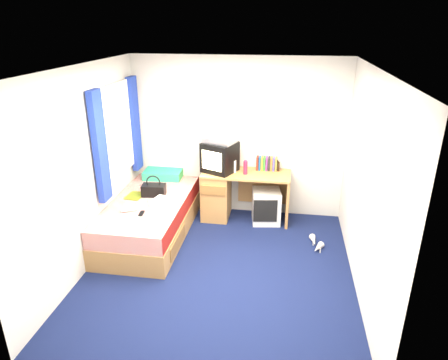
% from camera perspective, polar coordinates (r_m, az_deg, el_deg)
% --- Properties ---
extents(ground, '(3.40, 3.40, 0.00)m').
position_cam_1_polar(ground, '(5.02, -0.70, -12.69)').
color(ground, '#0C1438').
rests_on(ground, ground).
extents(room_shell, '(3.40, 3.40, 3.40)m').
position_cam_1_polar(room_shell, '(4.37, -0.79, 3.20)').
color(room_shell, white).
rests_on(room_shell, ground).
extents(bed, '(1.01, 2.00, 0.54)m').
position_cam_1_polar(bed, '(5.72, -10.49, -5.35)').
color(bed, '#B7854C').
rests_on(bed, ground).
extents(pillow, '(0.60, 0.40, 0.13)m').
position_cam_1_polar(pillow, '(6.34, -8.66, 0.87)').
color(pillow, teal).
rests_on(pillow, bed).
extents(desk, '(1.30, 0.55, 0.75)m').
position_cam_1_polar(desk, '(6.08, 0.55, -1.80)').
color(desk, '#B7854C').
rests_on(desk, ground).
extents(storage_cube, '(0.46, 0.46, 0.51)m').
position_cam_1_polar(storage_cube, '(6.04, 6.03, -3.72)').
color(storage_cube, silver).
rests_on(storage_cube, ground).
extents(crt_tv, '(0.57, 0.56, 0.44)m').
position_cam_1_polar(crt_tv, '(5.90, -0.62, 3.30)').
color(crt_tv, black).
rests_on(crt_tv, desk).
extents(vcr, '(0.51, 0.44, 0.08)m').
position_cam_1_polar(vcr, '(5.82, -0.61, 5.76)').
color(vcr, '#B3B3B5').
rests_on(vcr, crt_tv).
extents(book_row, '(0.31, 0.13, 0.20)m').
position_cam_1_polar(book_row, '(6.02, 6.12, 2.36)').
color(book_row, maroon).
rests_on(book_row, desk).
extents(picture_frame, '(0.06, 0.12, 0.14)m').
position_cam_1_polar(picture_frame, '(6.04, 7.70, 2.03)').
color(picture_frame, black).
rests_on(picture_frame, desk).
extents(pink_water_bottle, '(0.07, 0.07, 0.19)m').
position_cam_1_polar(pink_water_bottle, '(5.82, 3.08, 1.74)').
color(pink_water_bottle, red).
rests_on(pink_water_bottle, desk).
extents(aerosol_can, '(0.05, 0.05, 0.19)m').
position_cam_1_polar(aerosol_can, '(5.89, 1.51, 1.95)').
color(aerosol_can, silver).
rests_on(aerosol_can, desk).
extents(handbag, '(0.34, 0.21, 0.30)m').
position_cam_1_polar(handbag, '(5.71, -10.01, -1.37)').
color(handbag, black).
rests_on(handbag, bed).
extents(towel, '(0.35, 0.31, 0.10)m').
position_cam_1_polar(towel, '(5.37, -8.55, -3.25)').
color(towel, silver).
rests_on(towel, bed).
extents(magazine, '(0.24, 0.30, 0.01)m').
position_cam_1_polar(magazine, '(5.77, -12.61, -2.21)').
color(magazine, '#B4D517').
rests_on(magazine, bed).
extents(water_bottle, '(0.21, 0.16, 0.07)m').
position_cam_1_polar(water_bottle, '(5.33, -13.41, -4.04)').
color(water_bottle, silver).
rests_on(water_bottle, bed).
extents(colour_swatch_fan, '(0.23, 0.14, 0.01)m').
position_cam_1_polar(colour_swatch_fan, '(5.13, -11.95, -5.33)').
color(colour_swatch_fan, '#FFAE38').
rests_on(colour_swatch_fan, bed).
extents(remote_control, '(0.07, 0.16, 0.02)m').
position_cam_1_polar(remote_control, '(5.22, -11.73, -4.74)').
color(remote_control, black).
rests_on(remote_control, bed).
extents(window_assembly, '(0.11, 1.42, 1.40)m').
position_cam_1_polar(window_assembly, '(5.65, -14.95, 6.45)').
color(window_assembly, silver).
rests_on(window_assembly, room_shell).
extents(white_heels, '(0.20, 0.42, 0.09)m').
position_cam_1_polar(white_heels, '(5.59, 12.97, -8.92)').
color(white_heels, beige).
rests_on(white_heels, ground).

